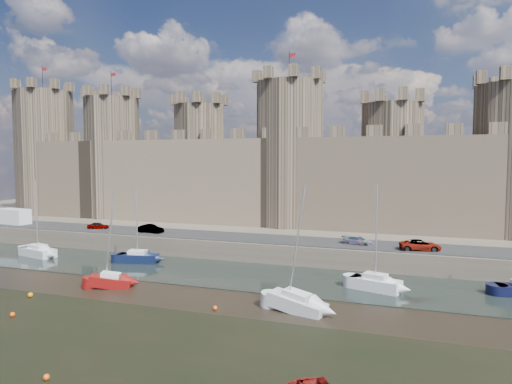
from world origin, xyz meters
TOP-DOWN VIEW (x-y plane):
  - ground at (0.00, 0.00)m, footprint 160.00×160.00m
  - water_channel at (0.00, 24.00)m, footprint 160.00×12.00m
  - quay at (0.00, 60.00)m, footprint 160.00×60.00m
  - road at (0.00, 34.00)m, footprint 160.00×7.00m
  - castle at (-0.64, 48.00)m, footprint 108.50×11.00m
  - car_0 at (-24.31, 33.68)m, footprint 3.43×2.27m
  - car_1 at (-14.61, 33.02)m, footprint 4.00×1.62m
  - car_2 at (14.88, 33.76)m, footprint 4.06×2.36m
  - car_3 at (22.21, 32.52)m, footprint 5.03×3.08m
  - van at (-40.98, 33.50)m, footprint 6.06×2.99m
  - sailboat_0 at (-26.62, 24.09)m, footprint 5.84×3.35m
  - sailboat_1 at (-11.71, 25.36)m, footprint 5.33×2.96m
  - sailboat_2 at (17.93, 22.74)m, footprint 5.33×3.31m
  - sailboat_4 at (-7.98, 15.01)m, footprint 4.50×3.09m
  - sailboat_5 at (11.99, 14.10)m, footprint 5.48×3.16m
  - buoy_0 at (-10.19, 4.81)m, footprint 0.43×0.43m
  - buoy_1 at (-13.13, 9.56)m, footprint 0.48×0.48m
  - buoy_3 at (5.16, 12.00)m, footprint 0.42×0.42m
  - buoy_4 at (0.88, -2.95)m, footprint 0.40×0.40m

SIDE VIEW (x-z plane):
  - ground at x=0.00m, z-range 0.00..0.00m
  - water_channel at x=0.00m, z-range 0.00..0.08m
  - buoy_4 at x=0.88m, z-range 0.00..0.40m
  - buoy_3 at x=5.16m, z-range 0.00..0.42m
  - buoy_0 at x=-10.19m, z-range 0.00..0.43m
  - buoy_1 at x=-13.13m, z-range 0.00..0.48m
  - sailboat_4 at x=-7.98m, z-range -4.18..5.63m
  - sailboat_5 at x=11.99m, z-range -4.77..6.34m
  - sailboat_1 at x=-11.71m, z-range -4.24..5.84m
  - sailboat_0 at x=-26.62m, z-range -4.34..5.94m
  - sailboat_2 at x=17.93m, z-range -4.53..6.22m
  - quay at x=0.00m, z-range 0.00..2.50m
  - road at x=0.00m, z-range 2.50..2.60m
  - car_0 at x=-24.31m, z-range 2.50..3.59m
  - car_2 at x=14.88m, z-range 2.50..3.60m
  - car_1 at x=-14.61m, z-range 2.50..3.79m
  - car_3 at x=22.21m, z-range 2.50..3.80m
  - van at x=-40.98m, z-range 2.50..5.05m
  - castle at x=-0.64m, z-range -2.83..26.17m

